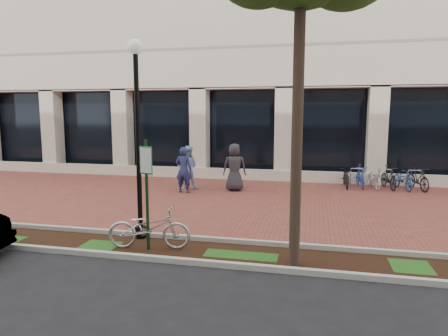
% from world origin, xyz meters
% --- Properties ---
extents(ground, '(120.00, 120.00, 0.00)m').
position_xyz_m(ground, '(0.00, 0.00, 0.00)').
color(ground, black).
rests_on(ground, ground).
extents(brick_plaza, '(40.00, 9.00, 0.01)m').
position_xyz_m(brick_plaza, '(0.00, 0.00, 0.01)').
color(brick_plaza, brown).
rests_on(brick_plaza, ground).
extents(planting_strip, '(40.00, 1.50, 0.01)m').
position_xyz_m(planting_strip, '(0.00, -5.25, 0.01)').
color(planting_strip, black).
rests_on(planting_strip, ground).
extents(curb_plaza_side, '(40.00, 0.12, 0.12)m').
position_xyz_m(curb_plaza_side, '(0.00, -4.50, 0.06)').
color(curb_plaza_side, '#ABACA2').
rests_on(curb_plaza_side, ground).
extents(curb_street_side, '(40.00, 0.12, 0.12)m').
position_xyz_m(curb_street_side, '(0.00, -6.00, 0.06)').
color(curb_street_side, '#ABACA2').
rests_on(curb_street_side, ground).
extents(parking_sign, '(0.34, 0.07, 2.51)m').
position_xyz_m(parking_sign, '(-0.23, -5.39, 1.59)').
color(parking_sign, '#133416').
rests_on(parking_sign, ground).
extents(lamppost, '(0.36, 0.36, 4.80)m').
position_xyz_m(lamppost, '(-0.77, -4.60, 2.70)').
color(lamppost, black).
rests_on(lamppost, ground).
extents(locked_bicycle, '(1.97, 0.97, 0.99)m').
position_xyz_m(locked_bicycle, '(-0.24, -5.28, 0.50)').
color(locked_bicycle, silver).
rests_on(locked_bicycle, ground).
extents(pedestrian_left, '(0.66, 0.44, 1.79)m').
position_xyz_m(pedestrian_left, '(-1.52, 1.01, 0.90)').
color(pedestrian_left, navy).
rests_on(pedestrian_left, ground).
extents(pedestrian_mid, '(0.93, 0.77, 1.77)m').
position_xyz_m(pedestrian_mid, '(-1.61, 1.77, 0.88)').
color(pedestrian_mid, '#97B7E1').
rests_on(pedestrian_mid, ground).
extents(pedestrian_right, '(1.04, 0.80, 1.90)m').
position_xyz_m(pedestrian_right, '(0.32, 1.83, 0.95)').
color(pedestrian_right, '#2A2A2F').
rests_on(pedestrian_right, ground).
extents(bike_rack_cluster, '(3.51, 1.73, 0.96)m').
position_xyz_m(bike_rack_cluster, '(6.06, 3.58, 0.45)').
color(bike_rack_cluster, black).
rests_on(bike_rack_cluster, ground).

